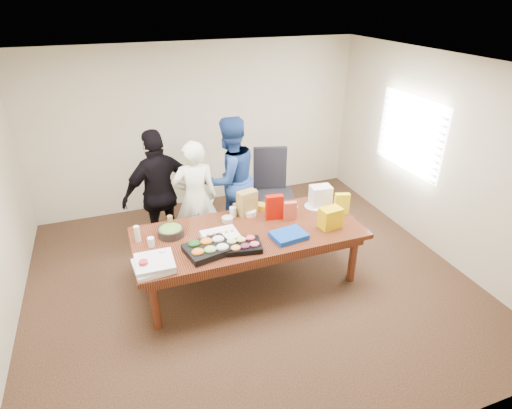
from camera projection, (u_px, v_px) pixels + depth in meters
name	position (u px, v px, depth m)	size (l,w,h in m)	color
floor	(249.00, 280.00, 5.43)	(5.50, 5.00, 0.02)	#47301E
ceiling	(247.00, 65.00, 4.17)	(5.50, 5.00, 0.02)	white
wall_back	(199.00, 127.00, 6.88)	(5.50, 0.04, 2.70)	beige
wall_front	(373.00, 338.00, 2.72)	(5.50, 0.04, 2.70)	beige
wall_right	(438.00, 157.00, 5.64)	(0.04, 5.00, 2.70)	beige
window_panel	(410.00, 134.00, 6.06)	(0.03, 1.40, 1.10)	white
window_blinds	(407.00, 134.00, 6.05)	(0.04, 1.36, 1.00)	beige
conference_table	(249.00, 256.00, 5.26)	(2.80, 1.20, 0.75)	#4C1C0F
office_chair	(275.00, 193.00, 6.34)	(0.62, 0.62, 1.22)	black
person_center	(195.00, 199.00, 5.67)	(0.61, 0.40, 1.67)	beige
person_right	(230.00, 179.00, 6.03)	(0.90, 0.70, 1.85)	navy
person_left	(160.00, 194.00, 5.64)	(1.07, 0.44, 1.82)	black
veggie_tray	(209.00, 249.00, 4.66)	(0.51, 0.40, 0.08)	black
fruit_tray	(243.00, 246.00, 4.73)	(0.41, 0.32, 0.06)	black
sheet_cake	(220.00, 236.00, 4.91)	(0.42, 0.32, 0.07)	white
salad_bowl	(171.00, 232.00, 4.97)	(0.31, 0.31, 0.10)	black
chip_bag_blue	(289.00, 235.00, 4.94)	(0.40, 0.30, 0.06)	#0C3CA1
chip_bag_red	(274.00, 207.00, 5.29)	(0.22, 0.09, 0.32)	#A80D00
chip_bag_yellow	(342.00, 204.00, 5.42)	(0.19, 0.08, 0.29)	yellow
chip_bag_orange	(290.00, 211.00, 5.28)	(0.16, 0.07, 0.25)	#C34B2E
mayo_jar	(233.00, 212.00, 5.37)	(0.09, 0.09, 0.14)	silver
mustard_bottle	(243.00, 208.00, 5.41)	(0.06, 0.06, 0.18)	#E6E909
dressing_bottle	(170.00, 224.00, 5.04)	(0.07, 0.07, 0.21)	brown
ranch_bottle	(137.00, 234.00, 4.83)	(0.07, 0.07, 0.20)	silver
banana_bunch	(264.00, 207.00, 5.56)	(0.23, 0.13, 0.08)	#E3A50E
bread_loaf	(244.00, 207.00, 5.52)	(0.27, 0.12, 0.11)	brown
kraft_bag	(247.00, 203.00, 5.40)	(0.25, 0.14, 0.33)	olive
red_cup	(144.00, 266.00, 4.33)	(0.09, 0.09, 0.13)	red
clear_cup_a	(163.00, 254.00, 4.54)	(0.08, 0.08, 0.11)	white
clear_cup_b	(151.00, 242.00, 4.76)	(0.08, 0.08, 0.11)	white
pizza_box_lower	(153.00, 266.00, 4.40)	(0.40, 0.40, 0.05)	white
pizza_box_upper	(155.00, 262.00, 4.39)	(0.40, 0.40, 0.05)	silver
plate_a	(315.00, 206.00, 5.64)	(0.28, 0.28, 0.02)	white
plate_b	(289.00, 207.00, 5.64)	(0.23, 0.23, 0.01)	white
dip_bowl_a	(250.00, 213.00, 5.43)	(0.17, 0.17, 0.07)	silver
dip_bowl_b	(227.00, 219.00, 5.28)	(0.14, 0.14, 0.06)	beige
grocery_bag_white	(320.00, 196.00, 5.60)	(0.27, 0.20, 0.29)	white
grocery_bag_yellow	(330.00, 218.00, 5.11)	(0.26, 0.18, 0.26)	#EDC004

